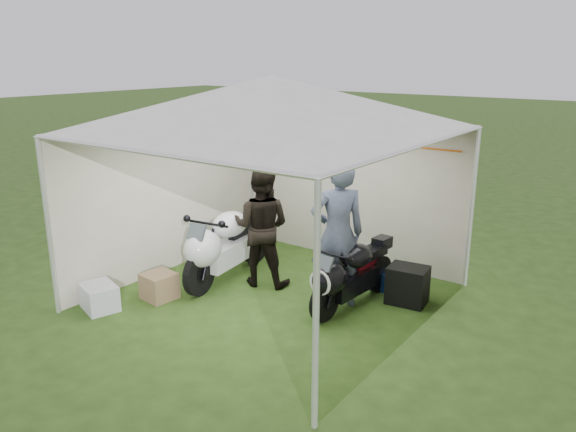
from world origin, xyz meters
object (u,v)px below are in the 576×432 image
object	(u,v)px
equipment_box	(408,285)
crate_1	(159,286)
person_dark_jacket	(262,227)
motorcycle_white	(224,243)
paddock_stand	(381,280)
canopy_tent	(273,109)
person_blue_jacket	(337,234)
motorcycle_black	(349,273)
crate_0	(99,297)

from	to	relation	value
equipment_box	crate_1	bearing A→B (deg)	-146.46
person_dark_jacket	equipment_box	size ratio (longest dim) A/B	3.40
motorcycle_white	paddock_stand	bearing A→B (deg)	18.99
crate_1	person_dark_jacket	bearing A→B (deg)	57.02
paddock_stand	equipment_box	world-z (taller)	equipment_box
canopy_tent	person_blue_jacket	distance (m)	1.80
motorcycle_white	crate_1	distance (m)	1.14
motorcycle_black	paddock_stand	distance (m)	0.88
person_blue_jacket	crate_1	size ratio (longest dim) A/B	4.93
motorcycle_white	crate_0	xyz separation A→B (m)	(-0.66, -1.73, -0.41)
person_dark_jacket	equipment_box	world-z (taller)	person_dark_jacket
person_dark_jacket	crate_0	world-z (taller)	person_dark_jacket
canopy_tent	crate_1	size ratio (longest dim) A/B	14.00
canopy_tent	motorcycle_white	size ratio (longest dim) A/B	2.69
motorcycle_white	equipment_box	size ratio (longest dim) A/B	4.11
person_dark_jacket	person_blue_jacket	world-z (taller)	person_blue_jacket
paddock_stand	person_blue_jacket	size ratio (longest dim) A/B	0.18
motorcycle_black	crate_1	world-z (taller)	motorcycle_black
crate_1	equipment_box	bearing A→B (deg)	33.54
motorcycle_white	equipment_box	bearing A→B (deg)	10.13
person_dark_jacket	crate_1	bearing A→B (deg)	37.18
paddock_stand	canopy_tent	bearing A→B (deg)	-133.32
person_blue_jacket	crate_0	size ratio (longest dim) A/B	3.96
equipment_box	motorcycle_black	bearing A→B (deg)	-133.79
paddock_stand	crate_1	bearing A→B (deg)	-138.18
person_blue_jacket	equipment_box	size ratio (longest dim) A/B	3.89
person_blue_jacket	person_dark_jacket	bearing A→B (deg)	-46.66
motorcycle_white	equipment_box	world-z (taller)	motorcycle_white
crate_0	crate_1	bearing A→B (deg)	61.00
canopy_tent	person_dark_jacket	world-z (taller)	canopy_tent
motorcycle_black	person_blue_jacket	bearing A→B (deg)	-167.58
motorcycle_black	crate_1	bearing A→B (deg)	-145.42
person_dark_jacket	equipment_box	bearing A→B (deg)	177.28
equipment_box	paddock_stand	bearing A→B (deg)	157.33
crate_1	motorcycle_black	bearing A→B (deg)	29.55
person_blue_jacket	motorcycle_white	bearing A→B (deg)	-39.73
paddock_stand	crate_1	world-z (taller)	crate_1
canopy_tent	person_dark_jacket	distance (m)	1.79
canopy_tent	person_blue_jacket	bearing A→B (deg)	20.38
canopy_tent	crate_0	bearing A→B (deg)	-135.00
paddock_stand	person_dark_jacket	xyz separation A→B (m)	(-1.51, -0.83, 0.74)
crate_0	paddock_stand	bearing A→B (deg)	45.67
motorcycle_white	person_dark_jacket	distance (m)	0.65
canopy_tent	motorcycle_white	bearing A→B (deg)	175.40
paddock_stand	motorcycle_white	bearing A→B (deg)	-152.89
canopy_tent	person_blue_jacket	xyz separation A→B (m)	(0.81, 0.30, -1.58)
motorcycle_white	crate_0	size ratio (longest dim) A/B	4.18
equipment_box	person_blue_jacket	bearing A→B (deg)	-140.56
crate_0	equipment_box	bearing A→B (deg)	38.65
paddock_stand	crate_1	xyz separation A→B (m)	(-2.32, -2.08, 0.05)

